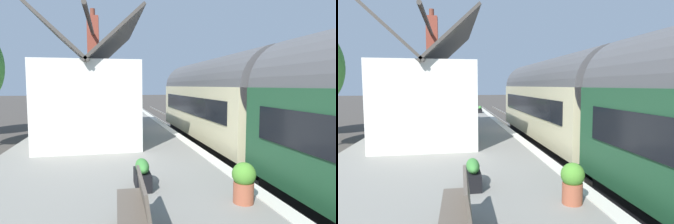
% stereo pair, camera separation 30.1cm
% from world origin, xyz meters
% --- Properties ---
extents(ground_plane, '(160.00, 160.00, 0.00)m').
position_xyz_m(ground_plane, '(0.00, 0.00, 0.00)').
color(ground_plane, '#423D38').
extents(platform, '(32.00, 6.65, 0.83)m').
position_xyz_m(platform, '(0.00, 4.32, 0.41)').
color(platform, gray).
rests_on(platform, ground).
extents(platform_edge_coping, '(32.00, 0.36, 0.02)m').
position_xyz_m(platform_edge_coping, '(0.00, 1.18, 0.84)').
color(platform_edge_coping, beige).
rests_on(platform_edge_coping, platform).
extents(rail_near, '(52.00, 0.08, 0.14)m').
position_xyz_m(rail_near, '(0.00, -1.62, 0.07)').
color(rail_near, gray).
rests_on(rail_near, ground).
extents(rail_far, '(52.00, 0.08, 0.14)m').
position_xyz_m(rail_far, '(0.00, -0.18, 0.07)').
color(rail_far, gray).
rests_on(rail_far, ground).
extents(train, '(21.71, 2.73, 4.32)m').
position_xyz_m(train, '(-6.20, -0.90, 2.22)').
color(train, black).
rests_on(train, ground).
extents(station_building, '(7.13, 3.78, 5.99)m').
position_xyz_m(station_building, '(-1.34, 4.87, 2.52)').
color(station_building, white).
rests_on(station_building, platform).
extents(bench_by_lamp, '(1.41, 0.47, 0.88)m').
position_xyz_m(bench_by_lamp, '(-10.07, 3.87, 1.30)').
color(bench_by_lamp, brown).
rests_on(bench_by_lamp, platform).
extents(bench_near_building, '(1.42, 0.49, 0.88)m').
position_xyz_m(bench_near_building, '(4.46, 3.87, 1.30)').
color(bench_near_building, brown).
rests_on(bench_near_building, platform).
extents(bench_mid_platform, '(1.42, 0.49, 0.88)m').
position_xyz_m(bench_mid_platform, '(7.95, 3.90, 1.30)').
color(bench_mid_platform, brown).
rests_on(bench_mid_platform, platform).
extents(planter_edge_near, '(0.85, 0.32, 0.62)m').
position_xyz_m(planter_edge_near, '(-8.01, 3.52, 1.12)').
color(planter_edge_near, black).
rests_on(planter_edge_near, platform).
extents(planter_by_door, '(0.45, 0.45, 0.78)m').
position_xyz_m(planter_by_door, '(-9.25, 1.74, 1.24)').
color(planter_by_door, '#9E5138').
rests_on(planter_by_door, platform).
extents(planter_bench_left, '(0.44, 0.44, 0.70)m').
position_xyz_m(planter_bench_left, '(6.81, 6.63, 1.20)').
color(planter_bench_left, '#9E5138').
rests_on(planter_bench_left, platform).
extents(planter_under_sign, '(0.70, 0.32, 0.57)m').
position_xyz_m(planter_under_sign, '(9.38, 1.72, 1.10)').
color(planter_under_sign, black).
rests_on(planter_under_sign, platform).
extents(planter_edge_far, '(0.53, 0.53, 0.88)m').
position_xyz_m(planter_edge_far, '(11.76, 5.22, 1.30)').
color(planter_edge_far, black).
rests_on(planter_edge_far, platform).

